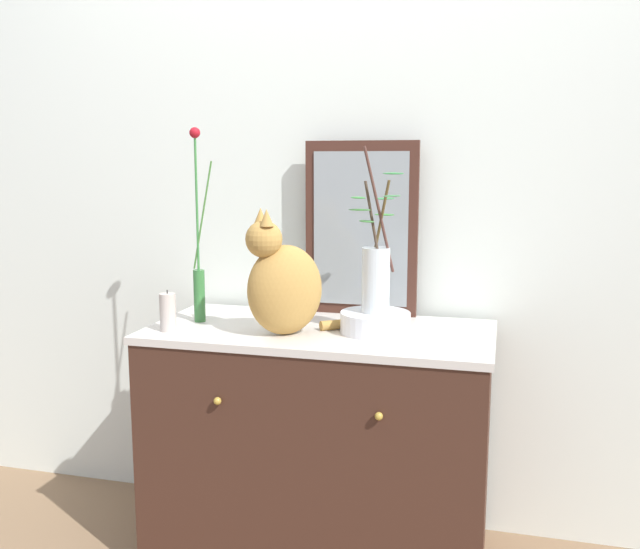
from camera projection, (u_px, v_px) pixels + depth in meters
wall_back at (344, 175)px, 2.54m from camera, size 4.40×0.08×2.60m
sideboard at (320, 444)px, 2.35m from camera, size 1.13×0.57×0.80m
mirror_leaning at (361, 229)px, 2.46m from camera, size 0.40×0.03×0.62m
cat_sitting at (283, 283)px, 2.18m from camera, size 0.38×0.32×0.40m
vase_slim_green at (199, 265)px, 2.35m from camera, size 0.08×0.04×0.66m
bowl_porcelain at (375, 322)px, 2.22m from camera, size 0.23×0.23×0.07m
vase_glass_clear at (376, 273)px, 2.20m from camera, size 0.18×0.23×0.52m
candle_pillar at (168, 312)px, 2.24m from camera, size 0.05×0.05×0.13m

